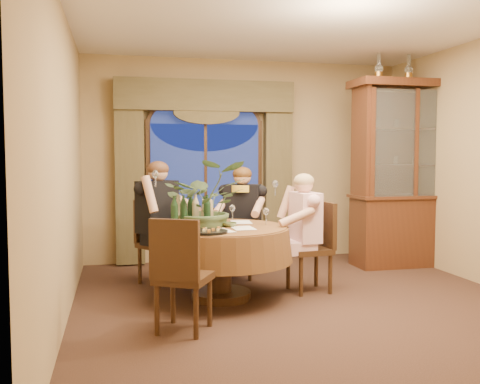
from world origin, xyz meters
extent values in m
plane|color=black|center=(0.00, 0.00, 0.00)|extent=(5.00, 5.00, 0.00)
plane|color=#998057|center=(0.00, 2.50, 1.40)|extent=(4.50, 0.00, 4.50)
plane|color=white|center=(0.00, 0.00, 2.80)|extent=(5.00, 5.00, 0.00)
cube|color=#453E23|center=(-1.63, 2.38, 1.18)|extent=(0.38, 0.14, 2.32)
cube|color=#453E23|center=(0.43, 2.38, 1.18)|extent=(0.38, 0.14, 2.32)
cylinder|color=maroon|center=(-0.77, 0.46, 0.38)|extent=(1.69, 1.69, 0.75)
cube|color=#3C1E12|center=(1.96, 1.56, 1.23)|extent=(1.51, 0.59, 2.45)
cube|color=black|center=(0.22, 0.54, 0.48)|extent=(0.45, 0.45, 0.96)
cube|color=black|center=(-0.38, 1.37, 0.48)|extent=(0.55, 0.55, 0.96)
cube|color=black|center=(-1.32, 1.25, 0.48)|extent=(0.58, 0.58, 0.96)
cube|color=black|center=(-1.27, -0.46, 0.48)|extent=(0.57, 0.57, 0.96)
imported|color=#3D5332|center=(-0.91, 0.59, 1.32)|extent=(0.86, 0.96, 0.75)
imported|color=#4F5F35|center=(-0.69, 0.41, 0.77)|extent=(0.14, 0.14, 0.04)
cylinder|color=black|center=(-0.98, 0.04, 0.76)|extent=(0.38, 0.38, 0.02)
cylinder|color=black|center=(-1.16, 0.42, 0.92)|extent=(0.07, 0.07, 0.33)
cylinder|color=black|center=(-1.05, 0.63, 0.92)|extent=(0.07, 0.07, 0.33)
cylinder|color=tan|center=(-1.19, 0.54, 0.92)|extent=(0.07, 0.07, 0.33)
cylinder|color=tan|center=(-1.02, 0.53, 0.92)|extent=(0.07, 0.07, 0.33)
cylinder|color=black|center=(-0.92, 0.43, 0.92)|extent=(0.07, 0.07, 0.33)
cylinder|color=black|center=(-1.26, 0.33, 0.92)|extent=(0.07, 0.07, 0.33)
cube|color=white|center=(-0.58, 0.26, 0.75)|extent=(0.21, 0.30, 0.00)
cube|color=white|center=(-0.50, 0.72, 0.75)|extent=(0.24, 0.32, 0.00)
cube|color=white|center=(-0.84, 0.13, 0.75)|extent=(0.28, 0.34, 0.00)
camera|label=1|loc=(-1.81, -4.86, 1.48)|focal=40.00mm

